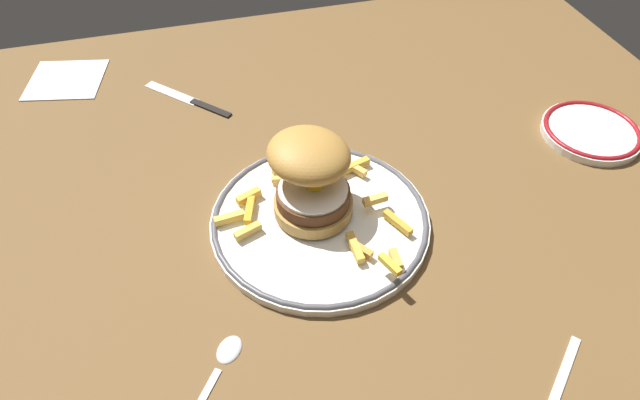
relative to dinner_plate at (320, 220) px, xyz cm
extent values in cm
cube|color=brown|center=(5.28, 3.81, -2.84)|extent=(124.45, 109.61, 4.00)
cylinder|color=white|center=(0.00, 0.00, -0.24)|extent=(28.98, 28.98, 1.20)
torus|color=#4C4C51|center=(0.00, 0.00, 0.36)|extent=(28.58, 28.58, 0.80)
cylinder|color=#B0833D|center=(-0.57, 1.25, 1.66)|extent=(10.43, 10.43, 1.80)
cylinder|color=#512F1A|center=(-0.57, 1.25, 3.48)|extent=(9.61, 9.61, 1.84)
cylinder|color=white|center=(-0.57, 1.25, 4.65)|extent=(8.99, 8.99, 0.50)
ellipsoid|color=yellow|center=(-0.27, 1.58, 5.32)|extent=(2.60, 2.60, 1.40)
ellipsoid|color=#B38039|center=(-0.54, 3.25, 8.79)|extent=(12.27, 11.92, 5.69)
cube|color=gold|center=(-8.79, 3.02, 1.24)|extent=(2.28, 4.57, 0.96)
cube|color=gold|center=(-8.43, 5.61, 1.26)|extent=(3.65, 2.26, 0.99)
cube|color=#E9B450|center=(-3.19, 7.77, 1.12)|extent=(3.35, 1.22, 0.71)
cube|color=#EAB24F|center=(7.37, 6.72, 1.21)|extent=(2.31, 2.89, 0.90)
cube|color=gold|center=(5.18, -11.44, 2.91)|extent=(2.01, 3.41, 0.86)
cube|color=gold|center=(2.66, -6.64, 1.25)|extent=(1.07, 4.62, 0.96)
cube|color=gold|center=(3.31, -7.20, 1.22)|extent=(2.51, 2.99, 0.91)
cube|color=gold|center=(7.19, 7.57, 1.25)|extent=(4.81, 2.24, 0.97)
cube|color=gold|center=(-9.65, -0.44, 1.23)|extent=(3.77, 2.15, 0.93)
cube|color=gold|center=(-1.58, 10.95, 1.21)|extent=(3.44, 1.85, 0.89)
cube|color=gold|center=(-2.82, 9.69, 1.13)|extent=(3.20, 1.52, 0.74)
cube|color=gold|center=(-11.56, 2.40, 1.24)|extent=(4.03, 1.36, 0.96)
cube|color=gold|center=(6.82, -9.74, 1.26)|extent=(1.14, 2.85, 1.00)
cube|color=gold|center=(9.24, -4.17, 1.21)|extent=(2.76, 4.63, 0.88)
cube|color=#EFB851|center=(7.44, -0.38, 2.22)|extent=(3.44, 1.31, 0.97)
cube|color=gold|center=(0.01, 7.36, 1.12)|extent=(3.58, 3.67, 0.72)
cylinder|color=white|center=(45.69, 6.61, -0.24)|extent=(15.01, 15.01, 1.20)
torus|color=maroon|center=(45.69, 6.61, 0.36)|extent=(14.61, 14.61, 0.80)
cube|color=silver|center=(19.32, -27.46, -0.66)|extent=(8.15, 7.38, 0.36)
cube|color=black|center=(-10.65, 29.29, -0.54)|extent=(6.34, 6.66, 0.70)
cube|color=silver|center=(-16.46, 35.50, -0.64)|extent=(8.83, 9.26, 0.24)
ellipsoid|color=silver|center=(-14.56, -15.18, -0.44)|extent=(4.22, 4.44, 0.90)
cube|color=silver|center=(-34.04, 44.55, -0.64)|extent=(14.80, 14.51, 0.40)
camera|label=1|loc=(-13.03, -47.07, 54.28)|focal=30.99mm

